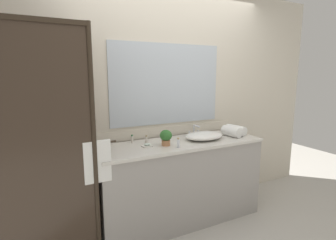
{
  "coord_description": "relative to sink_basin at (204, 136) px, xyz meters",
  "views": [
    {
      "loc": [
        -1.33,
        -2.33,
        1.61
      ],
      "look_at": [
        -0.15,
        0.0,
        1.15
      ],
      "focal_mm": 27.85,
      "sensor_mm": 36.0,
      "label": 1
    }
  ],
  "objects": [
    {
      "name": "ground_plane",
      "position": [
        -0.29,
        0.02,
        -0.94
      ],
      "size": [
        8.0,
        8.0,
        0.0
      ],
      "primitive_type": "plane",
      "color": "#B7B2A8"
    },
    {
      "name": "wall_back_with_mirror",
      "position": [
        -0.29,
        0.36,
        0.36
      ],
      "size": [
        4.4,
        0.06,
        2.6
      ],
      "color": "beige",
      "rests_on": "ground_plane"
    },
    {
      "name": "vanity_cabinet",
      "position": [
        -0.29,
        0.03,
        -0.49
      ],
      "size": [
        1.8,
        0.58,
        0.9
      ],
      "color": "#9E9993",
      "rests_on": "ground_plane"
    },
    {
      "name": "shower_enclosure",
      "position": [
        -1.56,
        -0.17,
        0.08
      ],
      "size": [
        1.2,
        0.59,
        2.0
      ],
      "color": "#2D2319",
      "rests_on": "ground_plane"
    },
    {
      "name": "sink_basin",
      "position": [
        0.0,
        0.0,
        0.0
      ],
      "size": [
        0.45,
        0.31,
        0.08
      ],
      "primitive_type": "ellipsoid",
      "color": "white",
      "rests_on": "vanity_cabinet"
    },
    {
      "name": "faucet",
      "position": [
        0.0,
        0.2,
        0.0
      ],
      "size": [
        0.17,
        0.14,
        0.13
      ],
      "color": "silver",
      "rests_on": "vanity_cabinet"
    },
    {
      "name": "potted_plant",
      "position": [
        -0.49,
        -0.03,
        0.05
      ],
      "size": [
        0.12,
        0.12,
        0.16
      ],
      "color": "#B77A51",
      "rests_on": "vanity_cabinet"
    },
    {
      "name": "soap_dish",
      "position": [
        -0.67,
        0.01,
        -0.03
      ],
      "size": [
        0.1,
        0.07,
        0.04
      ],
      "color": "silver",
      "rests_on": "vanity_cabinet"
    },
    {
      "name": "amenity_bottle_conditioner",
      "position": [
        -0.41,
        -0.15,
        0.01
      ],
      "size": [
        0.03,
        0.03,
        0.1
      ],
      "color": "silver",
      "rests_on": "vanity_cabinet"
    },
    {
      "name": "amenity_bottle_body_wash",
      "position": [
        -0.76,
        0.22,
        -0.0
      ],
      "size": [
        0.03,
        0.03,
        0.09
      ],
      "color": "silver",
      "rests_on": "vanity_cabinet"
    },
    {
      "name": "amenity_bottle_lotion",
      "position": [
        -0.63,
        0.14,
        -0.0
      ],
      "size": [
        0.03,
        0.03,
        0.08
      ],
      "color": "silver",
      "rests_on": "vanity_cabinet"
    },
    {
      "name": "rolled_towel_near_edge",
      "position": [
        0.47,
        0.02,
        0.01
      ],
      "size": [
        0.16,
        0.26,
        0.11
      ],
      "primitive_type": "cylinder",
      "rotation": [
        1.57,
        0.0,
        0.19
      ],
      "color": "white",
      "rests_on": "vanity_cabinet"
    },
    {
      "name": "rolled_towel_middle",
      "position": [
        0.36,
        -0.03,
        0.02
      ],
      "size": [
        0.16,
        0.24,
        0.12
      ],
      "primitive_type": "cylinder",
      "rotation": [
        1.57,
        0.0,
        0.19
      ],
      "color": "white",
      "rests_on": "vanity_cabinet"
    }
  ]
}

